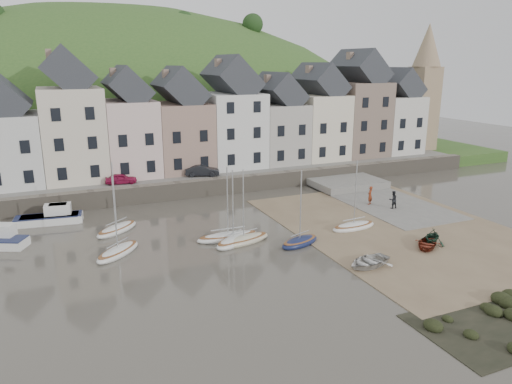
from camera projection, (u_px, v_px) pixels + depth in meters
name	position (u px, v px, depth m)	size (l,w,h in m)	color
ground	(286.00, 247.00, 37.60)	(160.00, 160.00, 0.00)	#494339
quay_land	(181.00, 162.00, 65.73)	(90.00, 30.00, 1.50)	#315421
quay_street	(207.00, 174.00, 55.34)	(70.00, 7.00, 0.10)	slate
seawall	(216.00, 186.00, 52.41)	(70.00, 1.20, 1.80)	slate
beach	(398.00, 228.00, 41.80)	(18.00, 26.00, 0.06)	brown
slipway	(378.00, 199.00, 50.41)	(8.00, 18.00, 0.12)	slate
hillside	(124.00, 231.00, 93.53)	(134.40, 84.00, 84.00)	#315421
townhouse_terrace	(210.00, 120.00, 57.59)	(61.05, 8.00, 13.93)	white
church_spire	(425.00, 84.00, 69.18)	(4.00, 4.00, 18.00)	#997F60
sailboat_0	(117.00, 229.00, 40.89)	(4.46, 4.06, 6.32)	silver
sailboat_1	(118.00, 251.00, 36.01)	(4.32, 4.26, 6.32)	silver
sailboat_2	(244.00, 240.00, 38.36)	(5.09, 2.63, 6.32)	beige
sailboat_3	(233.00, 241.00, 38.09)	(4.10, 3.30, 6.32)	silver
sailboat_4	(228.00, 236.00, 39.11)	(5.34, 1.63, 6.32)	silver
sailboat_5	(300.00, 242.00, 37.99)	(4.07, 2.66, 6.32)	#151E44
sailboat_6	(354.00, 226.00, 41.55)	(4.52, 1.86, 6.32)	silver
motorboat_0	(54.00, 217.00, 43.14)	(5.47, 2.39, 1.70)	silver
motorboat_2	(49.00, 217.00, 42.95)	(5.66, 2.43, 1.70)	silver
rowboat_white	(368.00, 261.00, 33.81)	(2.50, 3.50, 0.73)	silver
rowboat_green	(432.00, 236.00, 37.91)	(2.05, 2.37, 1.25)	black
rowboat_red	(427.00, 244.00, 37.16)	(2.07, 2.90, 0.60)	maroon
person_red	(370.00, 195.00, 48.25)	(0.69, 0.45, 1.89)	maroon
person_dark	(393.00, 200.00, 46.95)	(0.86, 0.67, 1.77)	black
car_left	(121.00, 179.00, 50.54)	(1.31, 3.25, 1.11)	#A01743
car_right	(202.00, 171.00, 53.97)	(1.33, 3.82, 1.26)	black
shore_rocks	(512.00, 311.00, 27.64)	(14.00, 6.00, 0.78)	black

